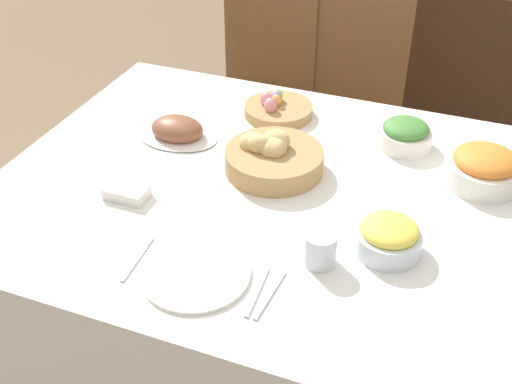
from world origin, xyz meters
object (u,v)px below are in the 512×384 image
bread_basket (273,156)px  ham_platter (177,131)px  egg_basket (277,108)px  green_salad_bowl (405,134)px  carrot_bowl (484,168)px  sideboard (408,59)px  butter_dish (127,192)px  chair_far_left (258,94)px  knife (257,292)px  fork (138,259)px  spoon (270,295)px  dinner_plate (196,274)px  pineapple_bowl (389,237)px  drinking_cup (320,249)px  chair_far_center (346,109)px

bread_basket → ham_platter: 0.34m
egg_basket → green_salad_bowl: 0.43m
egg_basket → carrot_bowl: bearing=-14.2°
sideboard → carrot_bowl: bearing=-74.5°
butter_dish → green_salad_bowl: bearing=39.5°
chair_far_left → egg_basket: (0.28, -0.57, 0.27)m
knife → fork: bearing=176.2°
sideboard → spoon: 2.21m
knife → spoon: bearing=-3.8°
sideboard → green_salad_bowl: size_ratio=9.79×
dinner_plate → pineapple_bowl: bearing=32.1°
drinking_cup → egg_basket: bearing=117.4°
drinking_cup → carrot_bowl: bearing=55.8°
drinking_cup → pineapple_bowl: bearing=35.6°
sideboard → drinking_cup: size_ratio=18.86×
drinking_cup → spoon: bearing=-115.6°
chair_far_left → chair_far_center: size_ratio=1.00×
ham_platter → green_salad_bowl: 0.69m
spoon → butter_dish: butter_dish is taller
butter_dish → spoon: bearing=-23.5°
bread_basket → green_salad_bowl: 0.42m
chair_far_left → green_salad_bowl: bearing=-37.6°
knife → sideboard: bearing=86.5°
egg_basket → drinking_cup: drinking_cup is taller
sideboard → spoon: bearing=-89.0°
spoon → dinner_plate: bearing=-176.2°
dinner_plate → fork: (-0.15, -0.00, -0.00)m
bread_basket → carrot_bowl: (0.56, 0.14, 0.01)m
fork → chair_far_left: bearing=95.2°
chair_far_center → fork: chair_far_center is taller
bread_basket → egg_basket: 0.32m
green_salad_bowl → spoon: green_salad_bowl is taller
knife → dinner_plate: bearing=176.2°
chair_far_left → bread_basket: (0.38, -0.88, 0.29)m
sideboard → fork: 2.23m
ham_platter → chair_far_left: bearing=93.2°
chair_far_left → chair_far_center: same height
butter_dish → carrot_bowl: bearing=25.1°
chair_far_left → ham_platter: chair_far_left is taller
bread_basket → chair_far_center: bearing=89.5°
sideboard → carrot_bowl: (0.43, -1.56, 0.39)m
drinking_cup → fork: bearing=-160.1°
sideboard → ham_platter: (-0.46, -1.64, 0.37)m
egg_basket → butter_dish: egg_basket is taller
pineapple_bowl → knife: bearing=-134.2°
sideboard → ham_platter: sideboard is taller
fork → knife: bearing=-3.8°
carrot_bowl → spoon: carrot_bowl is taller
egg_basket → fork: egg_basket is taller
carrot_bowl → chair_far_center: bearing=127.0°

